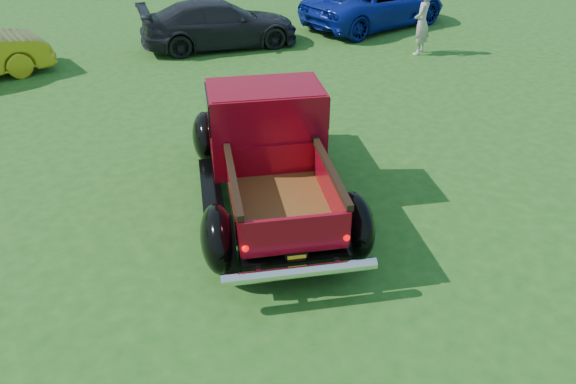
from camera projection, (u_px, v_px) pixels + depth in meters
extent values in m
plane|color=#215117|center=(280.00, 253.00, 8.17)|extent=(120.00, 120.00, 0.00)
cylinder|color=black|center=(226.00, 245.00, 7.67)|extent=(0.50, 0.85, 0.81)
cylinder|color=black|center=(348.00, 232.00, 7.93)|extent=(0.50, 0.85, 0.81)
cylinder|color=black|center=(211.00, 143.00, 10.41)|extent=(0.50, 0.85, 0.81)
cylinder|color=black|center=(302.00, 136.00, 10.67)|extent=(0.50, 0.85, 0.81)
cube|color=black|center=(270.00, 177.00, 9.18)|extent=(2.95, 4.97, 0.20)
cube|color=maroon|center=(256.00, 114.00, 10.38)|extent=(2.14, 2.02, 0.63)
cube|color=silver|center=(251.00, 99.00, 11.05)|extent=(1.55, 0.61, 0.51)
cube|color=maroon|center=(266.00, 126.00, 9.09)|extent=(2.10, 1.71, 1.32)
cube|color=black|center=(265.00, 105.00, 8.91)|extent=(2.10, 1.63, 0.51)
cube|color=maroon|center=(265.00, 89.00, 8.77)|extent=(1.99, 1.59, 0.08)
cube|color=brown|center=(283.00, 210.00, 8.02)|extent=(1.98, 2.37, 0.05)
cube|color=maroon|center=(234.00, 198.00, 7.78)|extent=(0.73, 1.93, 0.53)
cube|color=maroon|center=(330.00, 189.00, 7.99)|extent=(0.73, 1.93, 0.53)
cube|color=maroon|center=(272.00, 161.00, 8.74)|extent=(1.31, 0.51, 0.53)
cube|color=maroon|center=(296.00, 235.00, 7.03)|extent=(1.31, 0.52, 0.53)
cube|color=black|center=(233.00, 179.00, 7.62)|extent=(0.77, 1.94, 0.09)
cube|color=black|center=(331.00, 170.00, 7.83)|extent=(0.77, 1.94, 0.09)
ellipsoid|color=black|center=(218.00, 239.00, 7.59)|extent=(0.80, 1.17, 0.89)
ellipsoid|color=black|center=(355.00, 225.00, 7.88)|extent=(0.80, 1.17, 0.89)
ellipsoid|color=black|center=(205.00, 137.00, 10.33)|extent=(0.80, 1.17, 0.89)
ellipsoid|color=black|center=(308.00, 129.00, 10.62)|extent=(0.80, 1.17, 0.89)
cube|color=black|center=(211.00, 190.00, 9.06)|extent=(1.03, 2.12, 0.06)
cube|color=black|center=(328.00, 180.00, 9.35)|extent=(1.03, 2.12, 0.06)
cylinder|color=silver|center=(300.00, 272.00, 7.01)|extent=(1.92, 0.82, 0.16)
cube|color=black|center=(297.00, 258.00, 7.17)|extent=(0.29, 0.12, 0.15)
cube|color=gold|center=(297.00, 259.00, 7.16)|extent=(0.23, 0.09, 0.10)
sphere|color=#CC0505|center=(245.00, 248.00, 6.96)|extent=(0.09, 0.09, 0.09)
sphere|color=#CC0505|center=(347.00, 238.00, 7.15)|extent=(0.09, 0.09, 0.09)
imported|color=black|center=(219.00, 24.00, 16.69)|extent=(4.95, 2.79, 1.35)
imported|color=navy|center=(375.00, 4.00, 18.74)|extent=(5.48, 3.09, 1.45)
imported|color=#ABA294|center=(422.00, 22.00, 15.96)|extent=(0.80, 0.74, 1.82)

